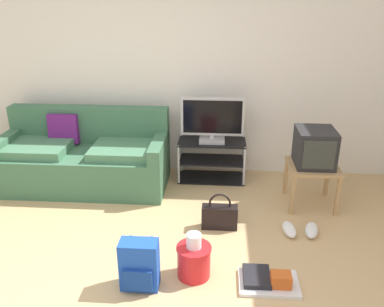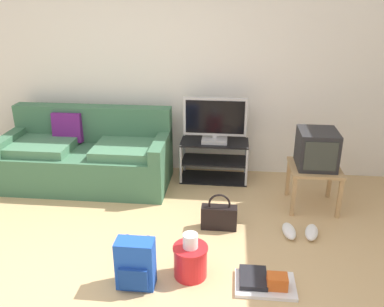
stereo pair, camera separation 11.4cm
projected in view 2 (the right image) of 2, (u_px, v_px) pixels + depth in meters
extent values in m
cube|color=tan|center=(115.00, 290.00, 3.22)|extent=(9.00, 9.80, 0.02)
cube|color=silver|center=(163.00, 66.00, 4.97)|extent=(9.00, 0.10, 2.70)
cube|color=#3D6B4C|center=(87.00, 167.00, 4.89)|extent=(1.96, 0.87, 0.45)
cube|color=#3D6B4C|center=(93.00, 123.00, 5.03)|extent=(1.96, 0.20, 0.44)
cube|color=#3D6B4C|center=(12.00, 140.00, 4.86)|extent=(0.14, 0.87, 0.17)
cube|color=#3D6B4C|center=(161.00, 146.00, 4.68)|extent=(0.14, 0.87, 0.17)
cube|color=#477857|center=(39.00, 146.00, 4.78)|extent=(0.78, 0.61, 0.10)
cube|color=#477857|center=(128.00, 149.00, 4.68)|extent=(0.78, 0.61, 0.10)
cube|color=#661E70|center=(68.00, 127.00, 4.95)|extent=(0.36, 0.15, 0.37)
cube|color=black|center=(215.00, 142.00, 4.92)|extent=(0.82, 0.40, 0.02)
cube|color=black|center=(214.00, 160.00, 5.01)|extent=(0.79, 0.38, 0.02)
cube|color=black|center=(214.00, 178.00, 5.10)|extent=(0.82, 0.40, 0.02)
cylinder|color=#B7B7BC|center=(181.00, 165.00, 4.88)|extent=(0.03, 0.03, 0.50)
cylinder|color=#B7B7BC|center=(247.00, 168.00, 4.80)|extent=(0.03, 0.03, 0.50)
cylinder|color=#B7B7BC|center=(184.00, 154.00, 5.22)|extent=(0.03, 0.03, 0.50)
cylinder|color=#B7B7BC|center=(246.00, 156.00, 5.15)|extent=(0.03, 0.03, 0.50)
cube|color=#B2B2B7|center=(215.00, 140.00, 4.89)|extent=(0.31, 0.22, 0.05)
cube|color=#B2B2B7|center=(215.00, 137.00, 4.87)|extent=(0.05, 0.04, 0.04)
cube|color=#B2B2B7|center=(215.00, 117.00, 4.78)|extent=(0.75, 0.04, 0.46)
cube|color=black|center=(215.00, 117.00, 4.76)|extent=(0.69, 0.01, 0.40)
cube|color=tan|center=(315.00, 168.00, 4.30)|extent=(0.53, 0.53, 0.03)
cube|color=tan|center=(293.00, 197.00, 4.19)|extent=(0.04, 0.04, 0.44)
cube|color=tan|center=(339.00, 199.00, 4.15)|extent=(0.04, 0.04, 0.44)
cube|color=tan|center=(288.00, 178.00, 4.62)|extent=(0.04, 0.04, 0.44)
cube|color=tan|center=(330.00, 179.00, 4.58)|extent=(0.04, 0.04, 0.44)
cube|color=#232326|center=(317.00, 149.00, 4.24)|extent=(0.39, 0.43, 0.39)
cube|color=#333833|center=(321.00, 157.00, 4.04)|extent=(0.32, 0.01, 0.31)
cube|color=blue|center=(136.00, 263.00, 3.18)|extent=(0.30, 0.16, 0.41)
cube|color=navy|center=(133.00, 279.00, 3.12)|extent=(0.23, 0.04, 0.18)
cylinder|color=navy|center=(128.00, 253.00, 3.28)|extent=(0.04, 0.04, 0.33)
cylinder|color=navy|center=(149.00, 254.00, 3.26)|extent=(0.04, 0.04, 0.33)
cube|color=black|center=(219.00, 217.00, 4.00)|extent=(0.35, 0.12, 0.24)
torus|color=black|center=(219.00, 204.00, 3.94)|extent=(0.22, 0.02, 0.22)
cylinder|color=red|center=(190.00, 261.00, 3.32)|extent=(0.27, 0.27, 0.28)
cylinder|color=red|center=(190.00, 248.00, 3.27)|extent=(0.29, 0.29, 0.02)
cylinder|color=white|center=(190.00, 242.00, 3.25)|extent=(0.12, 0.12, 0.14)
ellipsoid|color=white|center=(289.00, 231.00, 3.91)|extent=(0.15, 0.29, 0.09)
ellipsoid|color=white|center=(311.00, 232.00, 3.89)|extent=(0.18, 0.29, 0.09)
cube|color=silver|center=(265.00, 285.00, 3.24)|extent=(0.48, 0.33, 0.03)
cube|color=#CC561E|center=(277.00, 282.00, 3.17)|extent=(0.16, 0.12, 0.11)
cube|color=black|center=(253.00, 278.00, 3.27)|extent=(0.22, 0.28, 0.04)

